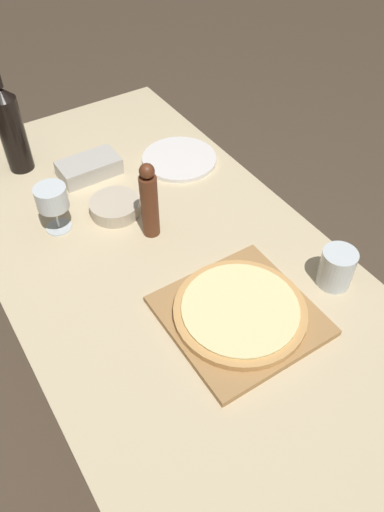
% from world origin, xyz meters
% --- Properties ---
extents(ground_plane, '(12.00, 12.00, 0.00)m').
position_xyz_m(ground_plane, '(0.00, 0.00, 0.00)').
color(ground_plane, '#4C3D2D').
extents(dining_table, '(0.86, 1.68, 0.74)m').
position_xyz_m(dining_table, '(0.00, 0.00, 0.65)').
color(dining_table, '#CCB78E').
rests_on(dining_table, ground_plane).
extents(cutting_board, '(0.35, 0.35, 0.02)m').
position_xyz_m(cutting_board, '(0.05, -0.31, 0.75)').
color(cutting_board, '#A87A47').
rests_on(cutting_board, dining_table).
extents(pizza, '(0.33, 0.33, 0.02)m').
position_xyz_m(pizza, '(0.05, -0.31, 0.77)').
color(pizza, tan).
rests_on(pizza, cutting_board).
extents(wine_bottle, '(0.08, 0.08, 0.35)m').
position_xyz_m(wine_bottle, '(-0.19, 0.58, 0.89)').
color(wine_bottle, black).
rests_on(wine_bottle, dining_table).
extents(pepper_mill, '(0.05, 0.05, 0.24)m').
position_xyz_m(pepper_mill, '(0.02, 0.08, 0.85)').
color(pepper_mill, '#5B2D19').
rests_on(pepper_mill, dining_table).
extents(wine_glass, '(0.09, 0.09, 0.15)m').
position_xyz_m(wine_glass, '(-0.20, 0.24, 0.85)').
color(wine_glass, silver).
rests_on(wine_glass, dining_table).
extents(small_bowl, '(0.15, 0.15, 0.04)m').
position_xyz_m(small_bowl, '(-0.03, 0.21, 0.76)').
color(small_bowl, beige).
rests_on(small_bowl, dining_table).
extents(drinking_tumbler, '(0.09, 0.09, 0.11)m').
position_xyz_m(drinking_tumbler, '(0.33, -0.35, 0.79)').
color(drinking_tumbler, silver).
rests_on(drinking_tumbler, dining_table).
extents(dinner_plate, '(0.25, 0.25, 0.01)m').
position_xyz_m(dinner_plate, '(0.27, 0.33, 0.75)').
color(dinner_plate, white).
rests_on(dinner_plate, dining_table).
extents(food_container, '(0.19, 0.11, 0.05)m').
position_xyz_m(food_container, '(-0.01, 0.42, 0.77)').
color(food_container, '#BCB7AD').
rests_on(food_container, dining_table).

